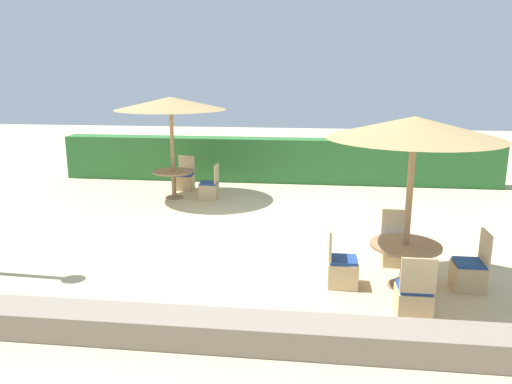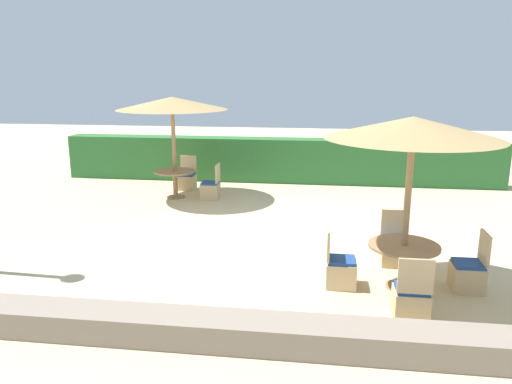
{
  "view_description": "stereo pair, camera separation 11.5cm",
  "coord_description": "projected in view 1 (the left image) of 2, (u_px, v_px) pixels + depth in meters",
  "views": [
    {
      "loc": [
        1.18,
        -9.09,
        3.3
      ],
      "look_at": [
        0.0,
        0.6,
        0.9
      ],
      "focal_mm": 35.0,
      "sensor_mm": 36.0,
      "label": 1
    },
    {
      "loc": [
        1.3,
        -9.08,
        3.3
      ],
      "look_at": [
        0.0,
        0.6,
        0.9
      ],
      "focal_mm": 35.0,
      "sensor_mm": 36.0,
      "label": 2
    }
  ],
  "objects": [
    {
      "name": "patio_chair_front_right_north",
      "position": [
        395.0,
        249.0,
        8.68
      ],
      "size": [
        0.46,
        0.46,
        0.93
      ],
      "rotation": [
        0.0,
        0.0,
        3.14
      ],
      "color": "tan",
      "rests_on": "ground_plane"
    },
    {
      "name": "patio_chair_back_left_east",
      "position": [
        209.0,
        189.0,
        13.04
      ],
      "size": [
        0.46,
        0.46,
        0.93
      ],
      "rotation": [
        0.0,
        0.0,
        1.57
      ],
      "color": "tan",
      "rests_on": "ground_plane"
    },
    {
      "name": "round_table_back_left",
      "position": [
        173.0,
        177.0,
        13.07
      ],
      "size": [
        1.07,
        1.07,
        0.73
      ],
      "color": "#93704C",
      "rests_on": "ground_plane"
    },
    {
      "name": "patio_chair_front_right_west",
      "position": [
        342.0,
        269.0,
        7.79
      ],
      "size": [
        0.46,
        0.46,
        0.93
      ],
      "rotation": [
        0.0,
        0.0,
        -1.57
      ],
      "color": "tan",
      "rests_on": "ground_plane"
    },
    {
      "name": "parasol_front_right",
      "position": [
        414.0,
        128.0,
        7.21
      ],
      "size": [
        2.57,
        2.57,
        2.65
      ],
      "color": "#93704C",
      "rests_on": "ground_plane"
    },
    {
      "name": "patio_chair_front_right_south",
      "position": [
        413.0,
        299.0,
        6.78
      ],
      "size": [
        0.46,
        0.46,
        0.93
      ],
      "color": "tan",
      "rests_on": "ground_plane"
    },
    {
      "name": "stone_border",
      "position": [
        214.0,
        330.0,
        6.14
      ],
      "size": [
        10.0,
        0.56,
        0.36
      ],
      "primitive_type": "cube",
      "color": "gray",
      "rests_on": "ground_plane"
    },
    {
      "name": "hedge_row",
      "position": [
        276.0,
        160.0,
        15.01
      ],
      "size": [
        13.0,
        0.7,
        1.31
      ],
      "primitive_type": "cube",
      "color": "#2D6B33",
      "rests_on": "ground_plane"
    },
    {
      "name": "ground_plane",
      "position": [
        252.0,
        244.0,
        9.69
      ],
      "size": [
        40.0,
        40.0,
        0.0
      ],
      "primitive_type": "plane",
      "color": "#D1BA8C"
    },
    {
      "name": "patio_chair_front_right_east",
      "position": [
        469.0,
        273.0,
        7.66
      ],
      "size": [
        0.46,
        0.46,
        0.93
      ],
      "rotation": [
        0.0,
        0.0,
        1.57
      ],
      "color": "tan",
      "rests_on": "ground_plane"
    },
    {
      "name": "round_table_front_right",
      "position": [
        405.0,
        253.0,
        7.67
      ],
      "size": [
        1.08,
        1.08,
        0.7
      ],
      "color": "#93704C",
      "rests_on": "ground_plane"
    },
    {
      "name": "parasol_back_left",
      "position": [
        171.0,
        104.0,
        12.62
      ],
      "size": [
        2.83,
        2.83,
        2.63
      ],
      "color": "#93704C",
      "rests_on": "ground_plane"
    },
    {
      "name": "patio_chair_back_left_north",
      "position": [
        185.0,
        180.0,
        14.1
      ],
      "size": [
        0.46,
        0.46,
        0.93
      ],
      "rotation": [
        0.0,
        0.0,
        3.14
      ],
      "color": "tan",
      "rests_on": "ground_plane"
    }
  ]
}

